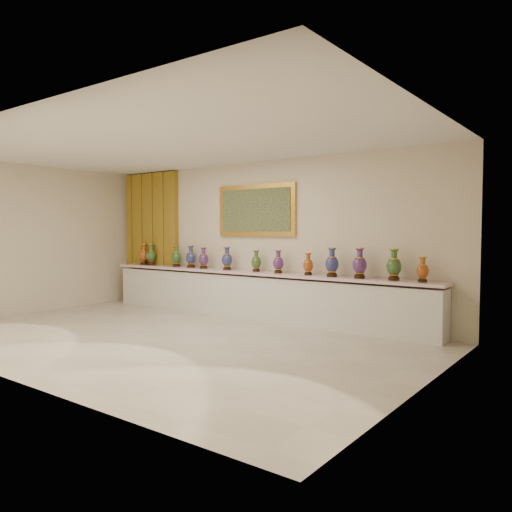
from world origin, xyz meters
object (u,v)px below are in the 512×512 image
at_px(counter, 253,296).
at_px(vase_0, 144,255).
at_px(vase_1, 151,256).
at_px(vase_2, 176,257).

relative_size(counter, vase_0, 15.44).
xyz_separation_m(vase_1, vase_2, (0.81, -0.00, -0.01)).
bearing_deg(vase_0, vase_2, -0.23).
height_order(vase_0, vase_1, vase_1).
relative_size(counter, vase_2, 16.08).
xyz_separation_m(counter, vase_1, (-2.87, 0.01, 0.68)).
bearing_deg(vase_1, vase_2, -0.21).
height_order(vase_1, vase_2, vase_1).
distance_m(counter, vase_1, 2.95).
distance_m(vase_0, vase_2, 1.05).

